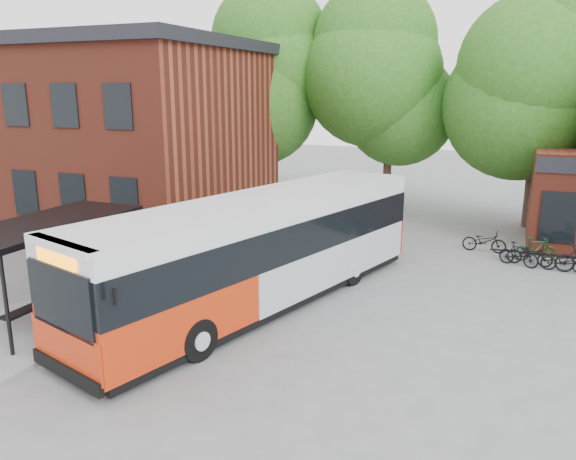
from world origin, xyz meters
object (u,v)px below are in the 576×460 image
at_px(bus_shelter, 52,270).
at_px(bicycle_4, 565,261).
at_px(bicycle_0, 484,241).
at_px(bicycle_2, 530,254).
at_px(bicycle_3, 536,249).
at_px(bicycle_1, 519,254).
at_px(city_bus, 262,252).

xyz_separation_m(bus_shelter, bicycle_4, (13.75, 10.15, -1.03)).
height_order(bicycle_0, bicycle_2, bicycle_0).
bearing_deg(bicycle_3, bicycle_1, 128.25).
height_order(city_bus, bicycle_3, city_bus).
xyz_separation_m(bus_shelter, bicycle_3, (12.80, 11.17, -0.97)).
relative_size(bus_shelter, city_bus, 0.54).
xyz_separation_m(bus_shelter, bicycle_2, (12.59, 10.55, -1.03)).
bearing_deg(bicycle_3, bicycle_2, 143.07).
height_order(bus_shelter, bicycle_3, bus_shelter).
relative_size(bus_shelter, bicycle_0, 4.12).
bearing_deg(bicycle_2, city_bus, 139.51).
height_order(bicycle_3, bicycle_4, bicycle_3).
relative_size(bus_shelter, bicycle_3, 4.43).
xyz_separation_m(bicycle_3, bicycle_4, (0.95, -1.02, -0.06)).
height_order(bus_shelter, bicycle_2, bus_shelter).
bearing_deg(city_bus, bicycle_1, 60.69).
height_order(bus_shelter, city_bus, city_bus).
relative_size(bicycle_0, bicycle_3, 1.07).
xyz_separation_m(city_bus, bicycle_1, (7.21, 7.03, -1.21)).
distance_m(bus_shelter, city_bus, 5.97).
distance_m(bicycle_3, bicycle_4, 1.39).
bearing_deg(bicycle_4, city_bus, 132.11).
distance_m(bicycle_2, bicycle_4, 1.22).
height_order(bicycle_0, bicycle_3, bicycle_3).
height_order(bicycle_0, bicycle_1, bicycle_0).
xyz_separation_m(bicycle_2, bicycle_4, (1.15, -0.40, -0.01)).
distance_m(bicycle_0, bicycle_2, 2.07).
xyz_separation_m(bus_shelter, bicycle_0, (10.91, 11.75, -1.00)).
bearing_deg(bicycle_1, bicycle_3, -12.44).
bearing_deg(bicycle_4, bicycle_3, 46.65).
bearing_deg(bicycle_0, bicycle_4, -117.08).
height_order(bicycle_2, bicycle_4, bicycle_2).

